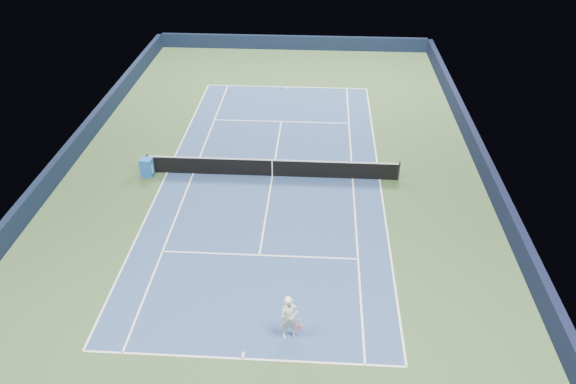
{
  "coord_description": "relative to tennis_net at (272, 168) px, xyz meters",
  "views": [
    {
      "loc": [
        2.32,
        -24.55,
        14.99
      ],
      "look_at": [
        0.99,
        -3.0,
        1.0
      ],
      "focal_mm": 35.0,
      "sensor_mm": 36.0,
      "label": 1
    }
  ],
  "objects": [
    {
      "name": "center_service_line",
      "position": [
        0.0,
        0.0,
        -0.5
      ],
      "size": [
        0.08,
        12.8,
        0.0
      ],
      "primitive_type": "cube",
      "color": "white",
      "rests_on": "ground"
    },
    {
      "name": "wall_far",
      "position": [
        0.0,
        19.82,
        0.05
      ],
      "size": [
        22.0,
        0.35,
        1.1
      ],
      "primitive_type": "cube",
      "color": "black",
      "rests_on": "ground"
    },
    {
      "name": "service_line_near",
      "position": [
        0.0,
        -6.4,
        -0.5
      ],
      "size": [
        8.23,
        0.08,
        0.0
      ],
      "primitive_type": "cube",
      "color": "white",
      "rests_on": "ground"
    },
    {
      "name": "baseline_near",
      "position": [
        0.0,
        -11.88,
        -0.5
      ],
      "size": [
        10.97,
        0.08,
        0.0
      ],
      "primitive_type": "cube",
      "color": "white",
      "rests_on": "ground"
    },
    {
      "name": "sideline_singles_right",
      "position": [
        4.12,
        0.0,
        -0.5
      ],
      "size": [
        0.08,
        23.77,
        0.0
      ],
      "primitive_type": "cube",
      "color": "white",
      "rests_on": "ground"
    },
    {
      "name": "ground",
      "position": [
        0.0,
        0.0,
        -0.5
      ],
      "size": [
        40.0,
        40.0,
        0.0
      ],
      "primitive_type": "plane",
      "color": "#314B29",
      "rests_on": "ground"
    },
    {
      "name": "tennis_net",
      "position": [
        0.0,
        0.0,
        0.0
      ],
      "size": [
        12.9,
        0.1,
        1.07
      ],
      "color": "black",
      "rests_on": "ground"
    },
    {
      "name": "tennis_player",
      "position": [
        1.52,
        -10.75,
        0.38
      ],
      "size": [
        0.85,
        1.35,
        2.56
      ],
      "color": "white",
      "rests_on": "ground"
    },
    {
      "name": "sideline_singles_left",
      "position": [
        -4.12,
        0.0,
        -0.5
      ],
      "size": [
        0.08,
        23.77,
        0.0
      ],
      "primitive_type": "cube",
      "color": "white",
      "rests_on": "ground"
    },
    {
      "name": "center_mark_far",
      "position": [
        0.0,
        11.73,
        -0.5
      ],
      "size": [
        0.08,
        0.3,
        0.0
      ],
      "primitive_type": "cube",
      "color": "white",
      "rests_on": "ground"
    },
    {
      "name": "service_line_far",
      "position": [
        0.0,
        6.4,
        -0.5
      ],
      "size": [
        8.23,
        0.08,
        0.0
      ],
      "primitive_type": "cube",
      "color": "white",
      "rests_on": "ground"
    },
    {
      "name": "court_surface",
      "position": [
        0.0,
        0.0,
        -0.5
      ],
      "size": [
        10.97,
        23.77,
        0.01
      ],
      "primitive_type": "cube",
      "color": "navy",
      "rests_on": "ground"
    },
    {
      "name": "wall_left",
      "position": [
        -10.82,
        0.0,
        0.05
      ],
      "size": [
        0.35,
        40.0,
        1.1
      ],
      "primitive_type": "cube",
      "color": "black",
      "rests_on": "ground"
    },
    {
      "name": "sideline_doubles_left",
      "position": [
        -5.49,
        0.0,
        -0.5
      ],
      "size": [
        0.08,
        23.77,
        0.0
      ],
      "primitive_type": "cube",
      "color": "white",
      "rests_on": "ground"
    },
    {
      "name": "baseline_far",
      "position": [
        0.0,
        11.88,
        -0.5
      ],
      "size": [
        10.97,
        0.08,
        0.0
      ],
      "primitive_type": "cube",
      "color": "white",
      "rests_on": "ground"
    },
    {
      "name": "sponsor_cube",
      "position": [
        -6.4,
        -0.31,
        -0.02
      ],
      "size": [
        0.63,
        0.56,
        0.97
      ],
      "color": "blue",
      "rests_on": "ground"
    },
    {
      "name": "center_mark_near",
      "position": [
        0.0,
        -11.73,
        -0.5
      ],
      "size": [
        0.08,
        0.3,
        0.0
      ],
      "primitive_type": "cube",
      "color": "white",
      "rests_on": "ground"
    },
    {
      "name": "wall_right",
      "position": [
        10.82,
        0.0,
        0.05
      ],
      "size": [
        0.35,
        40.0,
        1.1
      ],
      "primitive_type": "cube",
      "color": "black",
      "rests_on": "ground"
    },
    {
      "name": "sideline_doubles_right",
      "position": [
        5.49,
        0.0,
        -0.5
      ],
      "size": [
        0.08,
        23.77,
        0.0
      ],
      "primitive_type": "cube",
      "color": "white",
      "rests_on": "ground"
    }
  ]
}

